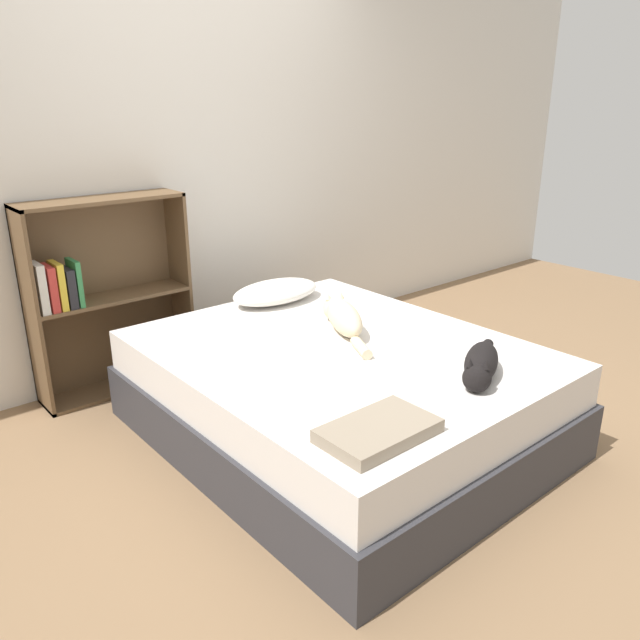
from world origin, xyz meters
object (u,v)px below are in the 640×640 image
at_px(bed, 339,392).
at_px(cat_dark, 481,364).
at_px(bookshelf, 101,294).
at_px(cat_light, 343,317).
at_px(pillow, 276,292).

height_order(bed, cat_dark, cat_dark).
xyz_separation_m(bed, cat_dark, (0.23, -0.65, 0.31)).
height_order(cat_dark, bookshelf, bookshelf).
relative_size(bed, cat_light, 3.31).
distance_m(bed, cat_light, 0.39).
distance_m(bed, pillow, 0.85).
distance_m(pillow, cat_dark, 1.42).
xyz_separation_m(bed, cat_light, (0.17, 0.16, 0.32)).
height_order(pillow, bookshelf, bookshelf).
bearing_deg(cat_light, bed, 159.41).
xyz_separation_m(cat_dark, bookshelf, (-0.88, 1.93, 0.03)).
relative_size(pillow, bookshelf, 0.50).
height_order(pillow, cat_dark, cat_dark).
relative_size(pillow, cat_dark, 1.13).
bearing_deg(bookshelf, pillow, -31.23).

